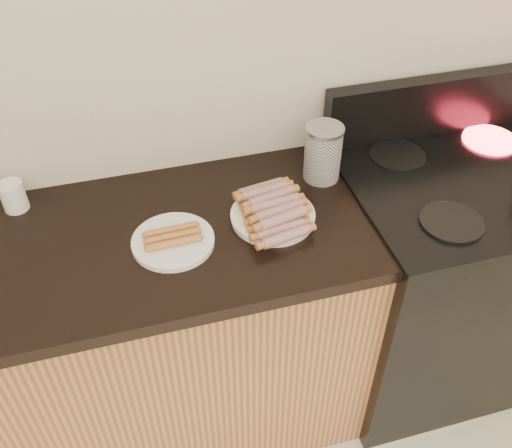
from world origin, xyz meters
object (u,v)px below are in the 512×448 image
object	(u,v)px
side_plate	(173,241)
canister	(323,153)
mug	(13,196)
main_plate	(273,217)
stove	(440,279)

from	to	relation	value
side_plate	canister	size ratio (longest dim) A/B	1.26
mug	main_plate	bearing A→B (deg)	-19.40
mug	stove	bearing A→B (deg)	-10.25
canister	side_plate	bearing A→B (deg)	-160.24
canister	mug	world-z (taller)	canister
side_plate	stove	bearing A→B (deg)	1.75
stove	main_plate	distance (m)	0.79
stove	main_plate	world-z (taller)	main_plate
side_plate	mug	xyz separation A→B (m)	(-0.42, 0.27, 0.04)
main_plate	side_plate	size ratio (longest dim) A/B	1.05
stove	canister	bearing A→B (deg)	161.30
main_plate	mug	world-z (taller)	mug
stove	side_plate	distance (m)	1.04
main_plate	mug	distance (m)	0.75
stove	side_plate	size ratio (longest dim) A/B	4.02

